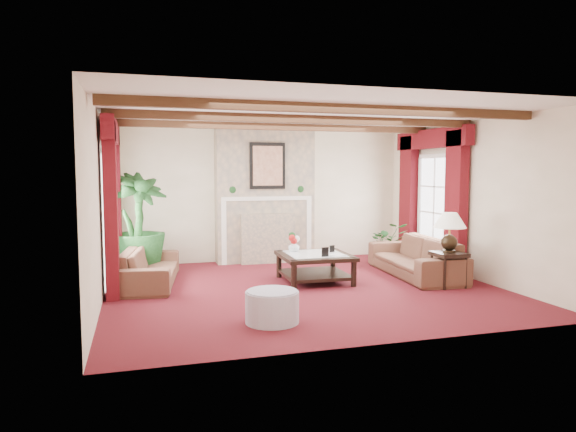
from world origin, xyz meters
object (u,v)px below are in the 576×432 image
object	(u,v)px
coffee_table	(315,268)
ottoman	(272,307)
potted_palm	(138,246)
side_table	(448,270)
sofa_right	(415,250)
sofa_left	(150,260)

from	to	relation	value
coffee_table	ottoman	bearing A→B (deg)	-119.94
potted_palm	coffee_table	size ratio (longest dim) A/B	1.84
side_table	ottoman	distance (m)	3.37
sofa_right	potted_palm	size ratio (longest dim) A/B	1.11
ottoman	potted_palm	bearing A→B (deg)	114.27
coffee_table	ottoman	distance (m)	2.41
side_table	sofa_right	bearing A→B (deg)	92.70
coffee_table	ottoman	world-z (taller)	coffee_table
sofa_left	potted_palm	bearing A→B (deg)	20.78
sofa_right	sofa_left	bearing A→B (deg)	-92.90
sofa_right	potted_palm	distance (m)	4.92
side_table	potted_palm	bearing A→B (deg)	153.41
sofa_right	ottoman	size ratio (longest dim) A/B	3.54
sofa_left	potted_palm	distance (m)	0.87
sofa_right	side_table	distance (m)	0.97
sofa_right	ottoman	xyz separation A→B (m)	(-3.15, -2.04, -0.25)
side_table	ottoman	xyz separation A→B (m)	(-3.19, -1.09, -0.09)
sofa_right	potted_palm	xyz separation A→B (m)	(-4.71, 1.43, 0.07)
sofa_right	side_table	bearing A→B (deg)	7.15
sofa_left	sofa_right	xyz separation A→B (m)	(4.52, -0.58, 0.05)
potted_palm	side_table	distance (m)	5.33
coffee_table	sofa_right	bearing A→B (deg)	1.64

